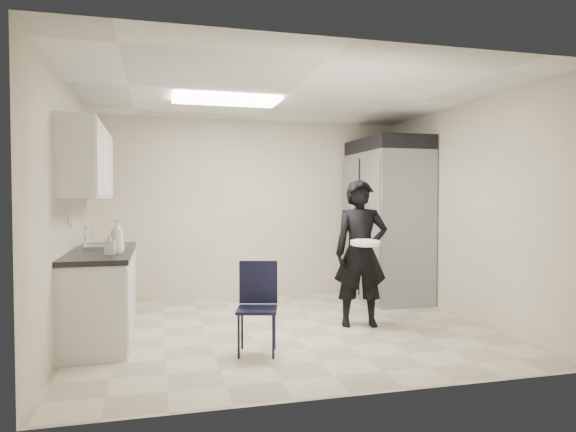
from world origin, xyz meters
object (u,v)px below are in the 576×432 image
object	(u,v)px
commercial_fridge	(387,226)
man_tuxedo	(361,253)
folding_chair	(257,310)
lower_counter	(102,296)

from	to	relation	value
commercial_fridge	man_tuxedo	distance (m)	1.67
folding_chair	man_tuxedo	world-z (taller)	man_tuxedo
commercial_fridge	man_tuxedo	size ratio (longest dim) A/B	1.26
commercial_fridge	man_tuxedo	bearing A→B (deg)	-125.79
commercial_fridge	lower_counter	bearing A→B (deg)	-164.12
folding_chair	commercial_fridge	bearing A→B (deg)	57.16
folding_chair	lower_counter	bearing A→B (deg)	160.66
commercial_fridge	folding_chair	size ratio (longest dim) A/B	2.53
lower_counter	man_tuxedo	size ratio (longest dim) A/B	1.14
man_tuxedo	commercial_fridge	bearing A→B (deg)	65.97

